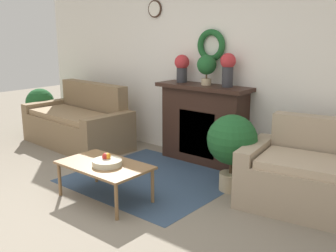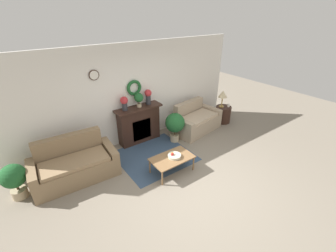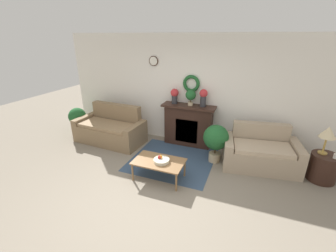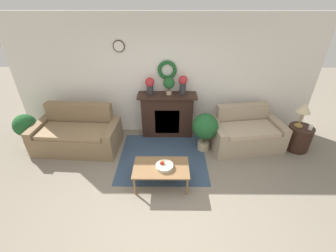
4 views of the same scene
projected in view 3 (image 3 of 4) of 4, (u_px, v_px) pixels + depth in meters
ground_plane at (145, 201)px, 3.84m from camera, size 16.00×16.00×0.00m
floor_rug at (172, 160)px, 5.11m from camera, size 1.80×1.68×0.01m
wall_back at (190, 91)px, 5.57m from camera, size 6.80×0.15×2.70m
fireplace at (188, 125)px, 5.68m from camera, size 1.31×0.41×1.05m
couch_left at (111, 129)px, 5.93m from camera, size 1.83×0.98×0.94m
loveseat_right at (260, 153)px, 4.78m from camera, size 1.63×1.08×0.88m
coffee_table at (159, 163)px, 4.33m from camera, size 0.97×0.58×0.39m
fruit_bowl at (161, 160)px, 4.27m from camera, size 0.31×0.31×0.12m
side_table_by_loveseat at (323, 168)px, 4.31m from camera, size 0.51×0.51×0.55m
table_lamp at (328, 133)px, 4.12m from camera, size 0.29×0.29×0.55m
mug at (336, 156)px, 4.08m from camera, size 0.08×0.08×0.09m
vase_on_mantel_left at (175, 95)px, 5.53m from camera, size 0.20×0.20×0.37m
vase_on_mantel_right at (203, 97)px, 5.28m from camera, size 0.19×0.19×0.42m
potted_plant_on_mantel at (191, 96)px, 5.37m from camera, size 0.25×0.25×0.39m
potted_plant_floor_by_couch at (78, 118)px, 6.29m from camera, size 0.48×0.48×0.78m
potted_plant_floor_by_loveseat at (216, 139)px, 4.87m from camera, size 0.55×0.55×0.86m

